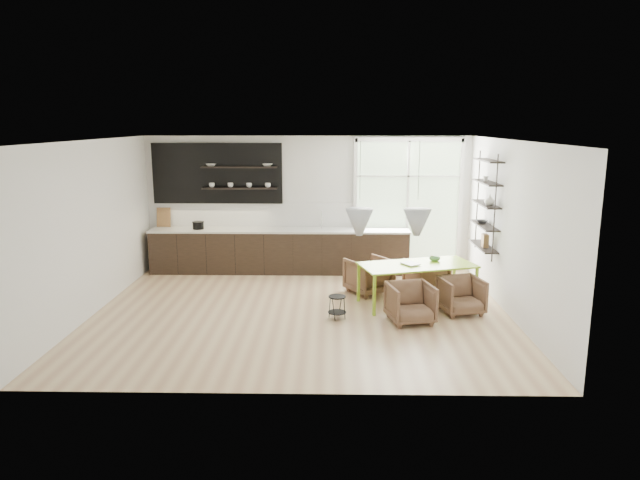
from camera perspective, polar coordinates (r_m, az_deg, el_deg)
The scene contains 11 objects.
room at distance 10.53m, azimuth 1.53°, elevation 2.29°, with size 7.02×6.01×2.91m.
kitchen_run at distance 12.31m, azimuth -4.48°, elevation -0.45°, with size 5.54×0.69×2.75m.
right_shelving at distance 10.95m, azimuth 16.26°, elevation 3.19°, with size 0.26×1.22×1.90m.
dining_table at distance 10.21m, azimuth 9.70°, elevation -2.67°, with size 2.16×1.42×0.73m.
armchair_back_left at distance 10.85m, azimuth 4.89°, elevation -3.54°, with size 0.72×0.74×0.68m, color brown.
armchair_back_right at distance 11.09m, azimuth 10.57°, elevation -3.48°, with size 0.68×0.70×0.63m, color brown.
armchair_front_left at distance 9.37m, azimuth 9.03°, elevation -6.23°, with size 0.69×0.71×0.64m, color brown.
armchair_front_right at distance 9.97m, azimuth 13.93°, elevation -5.40°, with size 0.66×0.68×0.62m, color brown.
wire_stool at distance 9.44m, azimuth 1.72°, elevation -6.42°, with size 0.30×0.30×0.38m.
table_book at distance 10.07m, azimuth 8.51°, elevation -2.46°, with size 0.23×0.31×0.03m, color white.
table_bowl at distance 10.50m, azimuth 11.40°, elevation -1.88°, with size 0.20×0.20×0.06m, color #54894E.
Camera 1 is at (0.51, -9.29, 3.19)m, focal length 32.00 mm.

